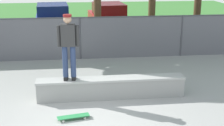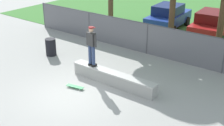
{
  "view_description": "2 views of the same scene",
  "coord_description": "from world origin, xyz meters",
  "px_view_note": "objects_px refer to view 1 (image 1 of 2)",
  "views": [
    {
      "loc": [
        -0.16,
        -6.83,
        3.71
      ],
      "look_at": [
        0.86,
        2.16,
        0.93
      ],
      "focal_mm": 51.68,
      "sensor_mm": 36.0,
      "label": 1
    },
    {
      "loc": [
        8.09,
        -7.77,
        6.22
      ],
      "look_at": [
        0.53,
        2.07,
        0.87
      ],
      "focal_mm": 49.02,
      "sensor_mm": 36.0,
      "label": 2
    }
  ],
  "objects_px": {
    "skateboarder": "(68,44)",
    "car_blue": "(53,19)",
    "concrete_ledge": "(111,88)",
    "skateboard": "(73,117)",
    "car_red": "(108,18)"
  },
  "relations": [
    {
      "from": "concrete_ledge",
      "to": "car_red",
      "type": "xyz_separation_m",
      "value": [
        0.87,
        9.17,
        0.54
      ]
    },
    {
      "from": "concrete_ledge",
      "to": "skateboard",
      "type": "relative_size",
      "value": 5.17
    },
    {
      "from": "car_red",
      "to": "car_blue",
      "type": "bearing_deg",
      "value": -179.4
    },
    {
      "from": "skateboard",
      "to": "concrete_ledge",
      "type": "bearing_deg",
      "value": 49.33
    },
    {
      "from": "car_red",
      "to": "skateboarder",
      "type": "bearing_deg",
      "value": -102.5
    },
    {
      "from": "car_blue",
      "to": "concrete_ledge",
      "type": "bearing_deg",
      "value": -76.59
    },
    {
      "from": "concrete_ledge",
      "to": "car_blue",
      "type": "bearing_deg",
      "value": 103.41
    },
    {
      "from": "skateboarder",
      "to": "car_red",
      "type": "distance_m",
      "value": 9.46
    },
    {
      "from": "skateboarder",
      "to": "concrete_ledge",
      "type": "bearing_deg",
      "value": 1.69
    },
    {
      "from": "concrete_ledge",
      "to": "skateboarder",
      "type": "bearing_deg",
      "value": -178.31
    },
    {
      "from": "skateboarder",
      "to": "car_blue",
      "type": "distance_m",
      "value": 9.26
    },
    {
      "from": "skateboarder",
      "to": "car_blue",
      "type": "relative_size",
      "value": 0.43
    },
    {
      "from": "skateboarder",
      "to": "car_red",
      "type": "xyz_separation_m",
      "value": [
        2.04,
        9.2,
        -0.79
      ]
    },
    {
      "from": "skateboard",
      "to": "car_red",
      "type": "bearing_deg",
      "value": 79.38
    },
    {
      "from": "skateboarder",
      "to": "skateboard",
      "type": "xyz_separation_m",
      "value": [
        0.08,
        -1.24,
        -1.56
      ]
    }
  ]
}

